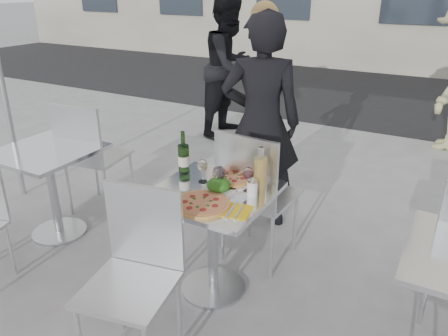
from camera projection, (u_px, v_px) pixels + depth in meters
The scene contains 21 objects.
ground at pixel (213, 289), 3.00m from camera, with size 80.00×80.00×0.00m, color slate.
street_asphalt at pixel (388, 94), 8.23m from camera, with size 24.00×5.00×0.00m, color black.
main_table at pixel (213, 221), 2.79m from camera, with size 0.72×0.72×0.75m.
side_table_left at pixel (50, 174), 3.46m from camera, with size 0.72×0.72×0.75m.
chair_far at pixel (254, 189), 3.05m from camera, with size 0.50×0.51×1.04m.
chair_near at pixel (136, 263), 2.31m from camera, with size 0.52×0.53×0.98m.
side_chair_lfar at pixel (89, 150), 3.76m from camera, with size 0.53×0.54×1.03m.
woman_diner at pixel (261, 124), 3.54m from camera, with size 0.65×0.42×1.77m, color black.
pedestrian_a at pixel (230, 67), 5.77m from camera, with size 0.88×0.69×1.82m, color black.
pizza_near at pixel (201, 204), 2.53m from camera, with size 0.34×0.34×0.02m.
pizza_far at pixel (232, 179), 2.84m from camera, with size 0.31×0.31×0.03m.
salad_plate at pixel (219, 186), 2.69m from camera, with size 0.22×0.22×0.09m.
wine_bottle at pixel (184, 157), 2.92m from camera, with size 0.07×0.08×0.29m.
carafe at pixel (260, 173), 2.67m from camera, with size 0.08×0.08×0.29m.
sugar_shaker at pixel (252, 188), 2.63m from camera, with size 0.06×0.06×0.11m.
wineglass_white_a at pixel (203, 166), 2.79m from camera, with size 0.07×0.07×0.16m.
wineglass_white_b at pixel (218, 174), 2.69m from camera, with size 0.07×0.07×0.16m.
wineglass_red_a at pixel (220, 173), 2.69m from camera, with size 0.07×0.07×0.16m.
wineglass_red_b at pixel (248, 174), 2.68m from camera, with size 0.07×0.07×0.16m.
napkin_left at pixel (151, 198), 2.61m from camera, with size 0.23×0.23×0.01m.
napkin_right at pixel (235, 210), 2.47m from camera, with size 0.21×0.21×0.01m.
Camera 1 is at (1.25, -2.09, 1.95)m, focal length 35.00 mm.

